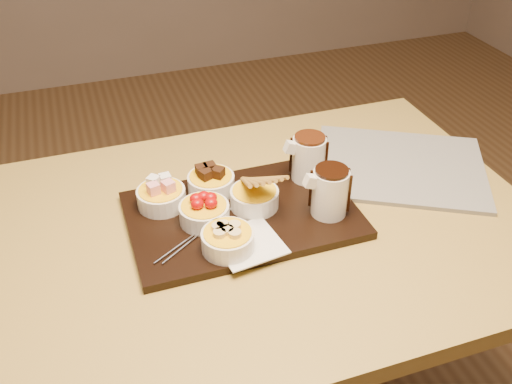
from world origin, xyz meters
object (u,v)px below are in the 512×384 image
object	(u,v)px
pitcher_dark_chocolate	(330,193)
newspaper	(399,166)
bowl_strawberries	(204,213)
serving_board	(242,215)
pitcher_milk_chocolate	(309,159)
dining_table	(248,260)

from	to	relation	value
pitcher_dark_chocolate	newspaper	xyz separation A→B (m)	(0.24, 0.12, -0.06)
bowl_strawberries	newspaper	world-z (taller)	bowl_strawberries
serving_board	pitcher_milk_chocolate	world-z (taller)	pitcher_milk_chocolate
dining_table	pitcher_milk_chocolate	distance (m)	0.26
bowl_strawberries	pitcher_milk_chocolate	distance (m)	0.27
serving_board	newspaper	bearing A→B (deg)	8.56
newspaper	dining_table	bearing A→B (deg)	-139.34
dining_table	newspaper	world-z (taller)	newspaper
pitcher_milk_chocolate	newspaper	bearing A→B (deg)	-2.30
pitcher_dark_chocolate	serving_board	bearing A→B (deg)	160.02
pitcher_milk_chocolate	newspaper	distance (m)	0.24
newspaper	pitcher_milk_chocolate	bearing A→B (deg)	-153.38
serving_board	bowl_strawberries	xyz separation A→B (m)	(-0.08, -0.01, 0.03)
bowl_strawberries	newspaper	distance (m)	0.49
serving_board	newspaper	xyz separation A→B (m)	(0.40, 0.06, -0.00)
bowl_strawberries	dining_table	bearing A→B (deg)	-11.46
pitcher_dark_chocolate	newspaper	world-z (taller)	pitcher_dark_chocolate
dining_table	newspaper	xyz separation A→B (m)	(0.40, 0.08, 0.10)
bowl_strawberries	pitcher_dark_chocolate	world-z (taller)	pitcher_dark_chocolate
serving_board	pitcher_dark_chocolate	distance (m)	0.19
dining_table	newspaper	size ratio (longest dim) A/B	3.11
pitcher_dark_chocolate	newspaper	distance (m)	0.27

